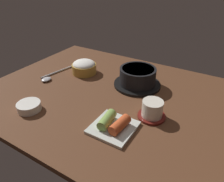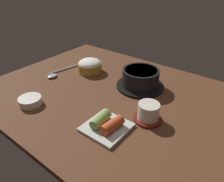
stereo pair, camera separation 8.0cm
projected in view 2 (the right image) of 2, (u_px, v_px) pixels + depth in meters
The scene contains 7 objects.
dining_table at pixel (111, 96), 84.74cm from camera, with size 100.00×76.00×2.00cm, color #56331E.
stone_pot at pixel (140, 79), 87.05cm from camera, with size 19.68×19.68×7.92cm.
rice_bowl at pixel (90, 66), 99.94cm from camera, with size 11.37×11.37×6.43cm.
tea_cup_with_saucer at pixel (148, 112), 68.63cm from camera, with size 9.39×9.39×6.32cm.
kimchi_plate at pixel (107, 125), 65.65cm from camera, with size 13.13×13.13×4.26cm.
side_bowl_near at pixel (30, 101), 77.20cm from camera, with size 8.28×8.28×2.83cm.
spoon at pixel (56, 74), 98.44cm from camera, with size 5.71×19.51×1.35cm.
Camera 2 is at (44.15, -56.30, 46.46)cm, focal length 33.85 mm.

